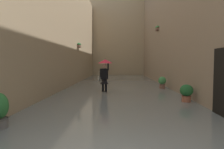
{
  "coord_description": "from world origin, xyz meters",
  "views": [
    {
      "loc": [
        -0.08,
        2.26,
        1.75
      ],
      "look_at": [
        0.3,
        -8.69,
        1.08
      ],
      "focal_mm": 32.11,
      "sensor_mm": 36.0,
      "label": 1
    }
  ],
  "objects": [
    {
      "name": "ground_plane",
      "position": [
        0.0,
        -11.87,
        0.0
      ],
      "size": [
        60.0,
        60.0,
        0.0
      ],
      "primitive_type": "plane",
      "color": "slate"
    },
    {
      "name": "flood_water",
      "position": [
        0.0,
        -11.87,
        0.04
      ],
      "size": [
        7.41,
        29.74,
        0.08
      ],
      "primitive_type": "cube",
      "color": "slate",
      "rests_on": "ground_plane"
    },
    {
      "name": "building_facade_left",
      "position": [
        -4.2,
        -11.87,
        5.56
      ],
      "size": [
        2.04,
        27.74,
        11.12
      ],
      "color": "gray",
      "rests_on": "ground_plane"
    },
    {
      "name": "building_facade_right",
      "position": [
        4.2,
        -11.87,
        4.42
      ],
      "size": [
        2.04,
        27.74,
        8.85
      ],
      "color": "tan",
      "rests_on": "ground_plane"
    },
    {
      "name": "building_facade_far",
      "position": [
        0.0,
        -24.64,
        5.57
      ],
      "size": [
        10.21,
        1.8,
        11.14
      ],
      "primitive_type": "cube",
      "color": "tan",
      "rests_on": "ground_plane"
    },
    {
      "name": "person_wading",
      "position": [
        0.72,
        -8.99,
        1.31
      ],
      "size": [
        0.85,
        0.85,
        1.99
      ],
      "color": "#4C4233",
      "rests_on": "ground_plane"
    },
    {
      "name": "potted_plant_mid_left",
      "position": [
        -2.94,
        -6.24,
        0.47
      ],
      "size": [
        0.54,
        0.54,
        0.82
      ],
      "color": "#9E563D",
      "rests_on": "ground_plane"
    },
    {
      "name": "potted_plant_far_left",
      "position": [
        -2.85,
        -10.55,
        0.48
      ],
      "size": [
        0.49,
        0.49,
        0.84
      ],
      "color": "brown",
      "rests_on": "ground_plane"
    }
  ]
}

